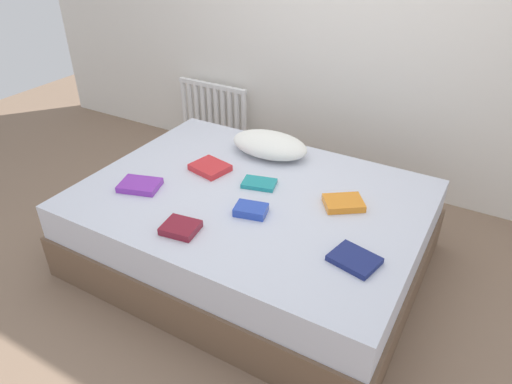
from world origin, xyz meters
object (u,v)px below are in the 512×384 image
(textbook_maroon, at_px, (181,228))
(textbook_purple, at_px, (140,185))
(textbook_orange, at_px, (343,203))
(radiator, at_px, (213,113))
(bed, at_px, (252,228))
(textbook_navy, at_px, (354,259))
(textbook_blue, at_px, (251,210))
(pillow, at_px, (270,145))
(textbook_red, at_px, (210,167))
(textbook_teal, at_px, (259,183))

(textbook_maroon, xyz_separation_m, textbook_purple, (-0.48, 0.22, -0.00))
(textbook_orange, bearing_deg, radiator, 111.15)
(bed, xyz_separation_m, radiator, (-1.11, 1.20, 0.11))
(textbook_purple, xyz_separation_m, textbook_navy, (1.34, -0.00, -0.00))
(textbook_blue, height_order, textbook_maroon, textbook_blue)
(pillow, relative_size, textbook_navy, 2.46)
(textbook_red, bearing_deg, textbook_teal, 11.42)
(bed, bearing_deg, textbook_blue, -60.76)
(textbook_maroon, height_order, textbook_purple, textbook_maroon)
(radiator, bearing_deg, textbook_red, -56.04)
(textbook_maroon, height_order, textbook_navy, textbook_maroon)
(textbook_red, xyz_separation_m, textbook_teal, (0.36, -0.01, -0.01))
(bed, height_order, radiator, radiator)
(textbook_red, height_order, textbook_maroon, same)
(textbook_maroon, distance_m, textbook_purple, 0.52)
(bed, distance_m, textbook_blue, 0.35)
(bed, xyz_separation_m, textbook_orange, (0.51, 0.14, 0.27))
(textbook_orange, xyz_separation_m, textbook_purple, (-1.12, -0.42, -0.00))
(radiator, relative_size, textbook_blue, 3.98)
(textbook_orange, bearing_deg, bed, 159.48)
(textbook_blue, relative_size, textbook_red, 0.78)
(pillow, distance_m, textbook_purple, 0.90)
(radiator, xyz_separation_m, textbook_teal, (1.10, -1.10, 0.16))
(textbook_blue, distance_m, textbook_maroon, 0.40)
(bed, xyz_separation_m, textbook_purple, (-0.61, -0.28, 0.27))
(textbook_navy, bearing_deg, pillow, 151.42)
(radiator, distance_m, textbook_blue, 1.85)
(textbook_teal, height_order, textbook_navy, textbook_navy)
(textbook_red, bearing_deg, bed, -3.43)
(textbook_maroon, bearing_deg, radiator, 111.53)
(radiator, xyz_separation_m, textbook_purple, (0.50, -1.48, 0.16))
(pillow, bearing_deg, textbook_red, -119.93)
(radiator, height_order, textbook_teal, radiator)
(radiator, xyz_separation_m, textbook_orange, (1.62, -1.06, 0.16))
(textbook_blue, bearing_deg, textbook_purple, 174.42)
(bed, relative_size, pillow, 3.74)
(pillow, distance_m, textbook_maroon, 0.99)
(textbook_maroon, bearing_deg, textbook_orange, 36.54)
(textbook_purple, bearing_deg, bed, 7.50)
(textbook_red, height_order, textbook_purple, textbook_red)
(bed, height_order, textbook_orange, textbook_orange)
(bed, bearing_deg, radiator, 132.69)
(textbook_red, bearing_deg, radiator, 136.24)
(bed, xyz_separation_m, textbook_navy, (0.73, -0.29, 0.27))
(textbook_red, height_order, textbook_navy, textbook_red)
(textbook_red, height_order, textbook_teal, textbook_red)
(textbook_blue, xyz_separation_m, textbook_teal, (-0.11, 0.28, -0.01))
(pillow, distance_m, textbook_navy, 1.17)
(textbook_maroon, bearing_deg, textbook_purple, 147.02)
(pillow, height_order, textbook_blue, pillow)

